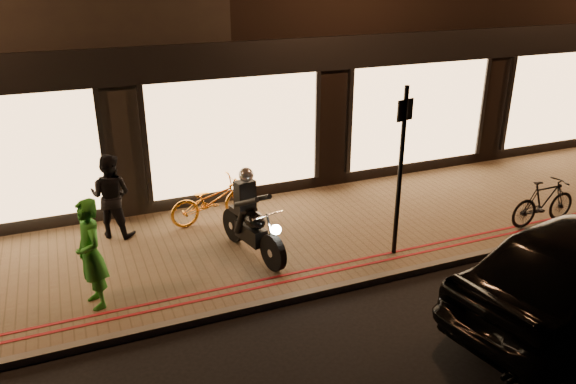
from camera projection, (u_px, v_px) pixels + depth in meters
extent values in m
plane|color=black|center=(313.00, 299.00, 8.88)|extent=(90.00, 90.00, 0.00)
cube|color=brown|center=(269.00, 241.00, 10.56)|extent=(50.00, 4.00, 0.12)
cube|color=#59544C|center=(312.00, 294.00, 8.90)|extent=(50.00, 0.14, 0.12)
cube|color=maroon|center=(302.00, 278.00, 9.21)|extent=(50.00, 0.06, 0.01)
cube|color=maroon|center=(297.00, 272.00, 9.38)|extent=(50.00, 0.06, 0.01)
cube|color=black|center=(233.00, 60.00, 11.06)|extent=(48.00, 0.12, 0.70)
cube|color=#FFC37F|center=(236.00, 135.00, 11.64)|extent=(3.60, 0.06, 2.38)
cube|color=#FFC37F|center=(418.00, 114.00, 13.21)|extent=(3.60, 0.06, 2.38)
cube|color=#FFC37F|center=(562.00, 98.00, 14.78)|extent=(3.60, 0.06, 2.38)
cylinder|color=black|center=(273.00, 252.00, 9.37)|extent=(0.26, 0.65, 0.64)
cylinder|color=black|center=(234.00, 225.00, 10.35)|extent=(0.26, 0.65, 0.64)
cylinder|color=silver|center=(273.00, 252.00, 9.37)|extent=(0.17, 0.17, 0.14)
cylinder|color=silver|center=(234.00, 225.00, 10.35)|extent=(0.17, 0.17, 0.14)
cube|color=black|center=(251.00, 233.00, 9.87)|extent=(0.41, 0.74, 0.30)
ellipsoid|color=black|center=(255.00, 220.00, 9.66)|extent=(0.43, 0.56, 0.29)
cube|color=black|center=(242.00, 212.00, 9.98)|extent=(0.34, 0.59, 0.09)
cylinder|color=silver|center=(268.00, 215.00, 9.24)|extent=(0.59, 0.17, 0.03)
cylinder|color=silver|center=(271.00, 235.00, 9.29)|extent=(0.12, 0.33, 0.71)
sphere|color=white|center=(276.00, 230.00, 9.13)|extent=(0.20, 0.20, 0.17)
cylinder|color=silver|center=(244.00, 228.00, 10.32)|extent=(0.19, 0.55, 0.07)
cube|color=black|center=(245.00, 196.00, 9.75)|extent=(0.38, 0.29, 0.55)
sphere|color=#A8ABAF|center=(246.00, 175.00, 9.55)|extent=(0.31, 0.31, 0.26)
cylinder|color=black|center=(247.00, 202.00, 9.41)|extent=(0.30, 0.59, 0.34)
cylinder|color=black|center=(263.00, 198.00, 9.58)|extent=(0.14, 0.61, 0.34)
cylinder|color=black|center=(240.00, 222.00, 9.82)|extent=(0.24, 0.29, 0.46)
cylinder|color=black|center=(254.00, 218.00, 9.97)|extent=(0.14, 0.28, 0.46)
cylinder|color=black|center=(400.00, 174.00, 9.47)|extent=(0.10, 0.10, 3.00)
cube|color=black|center=(405.00, 110.00, 9.05)|extent=(0.34, 0.12, 0.35)
imported|color=orange|center=(212.00, 201.00, 11.08)|extent=(1.76, 0.80, 0.89)
imported|color=black|center=(544.00, 202.00, 10.96)|extent=(1.57, 0.46, 0.94)
imported|color=#257E21|center=(91.00, 254.00, 8.20)|extent=(0.56, 0.71, 1.71)
imported|color=black|center=(111.00, 196.00, 10.38)|extent=(0.98, 0.92, 1.61)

